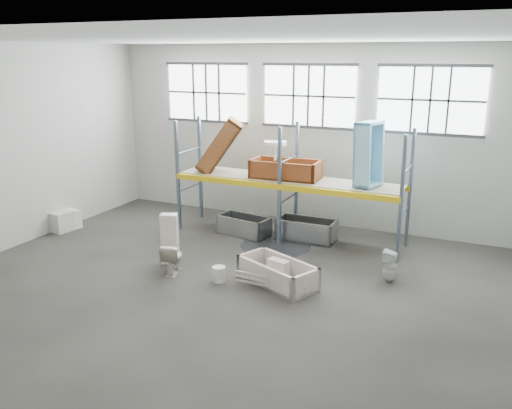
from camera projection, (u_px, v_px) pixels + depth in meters
The scene contains 33 objects.
floor at pixel (226, 288), 11.29m from camera, with size 12.00×10.00×0.10m, color #4D4942.
ceiling at pixel (222, 35), 9.91m from camera, with size 12.00×10.00×0.10m, color silver.
wall_back at pixel (309, 136), 15.02m from camera, with size 12.00×0.10×5.00m, color #B5B3A7.
wall_front at pixel (19, 252), 6.19m from camera, with size 12.00×0.10×5.00m, color #A09F94.
wall_left at pixel (5, 148), 13.04m from camera, with size 0.10×10.00×5.00m, color #B5B4A8.
window_left at pixel (207, 93), 15.91m from camera, with size 2.60×0.04×1.60m, color white.
window_mid at pixel (309, 96), 14.62m from camera, with size 2.60×0.04×1.60m, color white.
window_right at pixel (430, 100), 13.33m from camera, with size 2.60×0.04×1.60m, color white.
rack_upright_la at pixel (178, 176), 14.62m from camera, with size 0.08×0.08×3.00m, color slate.
rack_upright_lb at pixel (200, 168), 15.67m from camera, with size 0.08×0.08×3.00m, color slate.
rack_upright_ma at pixel (279, 187), 13.41m from camera, with size 0.08×0.08×3.00m, color slate.
rack_upright_mb at pixel (296, 177), 14.46m from camera, with size 0.08×0.08×3.00m, color slate.
rack_upright_ra at pixel (401, 200), 12.20m from camera, with size 0.08×0.08×3.00m, color slate.
rack_upright_rb at pixel (410, 189), 13.25m from camera, with size 0.08×0.08×3.00m, color slate.
rack_beam_front at pixel (279, 187), 13.41m from camera, with size 6.00×0.10×0.14m, color yellow.
rack_beam_back at pixel (296, 177), 14.46m from camera, with size 6.00×0.10×0.14m, color yellow.
shelf_deck at pixel (288, 179), 13.91m from camera, with size 5.90×1.10×0.03m, color gray.
wet_patch at pixel (276, 246), 13.64m from camera, with size 1.80×1.80×0.00m, color black.
bathtub_beige at pixel (277, 273), 11.30m from camera, with size 1.73×0.81×0.51m, color beige, non-canonical shape.
cistern_spare at pixel (278, 270), 11.42m from camera, with size 0.46×0.22×0.43m, color beige.
sink_in_tub at pixel (251, 269), 11.77m from camera, with size 0.48×0.48×0.16m, color beige.
toilet_beige at pixel (173, 258), 11.87m from camera, with size 0.39×0.69×0.70m, color beige.
cistern_tall at pixel (170, 239), 12.39m from camera, with size 0.38×0.25×1.18m, color beige.
toilet_white at pixel (391, 266), 11.40m from camera, with size 0.32×0.33×0.71m, color white.
steel_tub_left at pixel (244, 226), 14.42m from camera, with size 1.40×0.65×0.51m, color #A6AAAD, non-canonical shape.
steel_tub_right at pixel (306, 230), 14.02m from camera, with size 1.52×0.71×0.56m, color #9D9FA4, non-canonical shape.
rust_tub_flat at pixel (286, 170), 13.87m from camera, with size 1.77×0.83×0.50m, color #8D4913, non-canonical shape.
rust_tub_tilted at pixel (220, 146), 14.56m from camera, with size 1.62×0.76×0.45m, color brown, non-canonical shape.
sink_on_shelf at pixel (275, 159), 13.79m from camera, with size 0.58×0.45×0.51m, color white.
blue_tub_upright at pixel (369, 154), 12.83m from camera, with size 1.56×0.73×0.44m, color #7EC4DE, non-canonical shape.
bucket at pixel (219, 274), 11.46m from camera, with size 0.29×0.29×0.33m, color silver.
carton_near at pixel (59, 221), 14.76m from camera, with size 0.64×0.55×0.55m, color beige.
carton_far at pixel (66, 219), 14.95m from camera, with size 0.61×0.61×0.51m, color white.
Camera 1 is at (4.93, -9.17, 4.71)m, focal length 37.61 mm.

